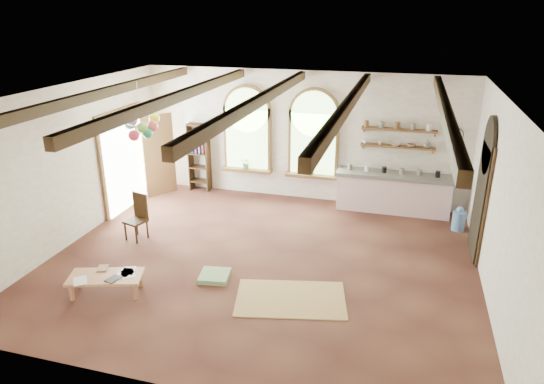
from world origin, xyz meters
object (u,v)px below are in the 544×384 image
(balloon_cluster, at_px, (140,124))
(kitchen_counter, at_px, (393,192))
(coffee_table, at_px, (106,278))
(side_chair, at_px, (137,226))

(balloon_cluster, bearing_deg, kitchen_counter, 25.06)
(coffee_table, height_order, side_chair, side_chair)
(side_chair, relative_size, balloon_cluster, 0.86)
(side_chair, distance_m, balloon_cluster, 2.13)
(coffee_table, bearing_deg, balloon_cluster, 103.47)
(coffee_table, xyz_separation_m, balloon_cluster, (-0.62, 2.60, 2.02))
(coffee_table, relative_size, balloon_cluster, 1.16)
(kitchen_counter, relative_size, balloon_cluster, 2.35)
(kitchen_counter, relative_size, coffee_table, 2.01)
(side_chair, bearing_deg, kitchen_counter, 30.31)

